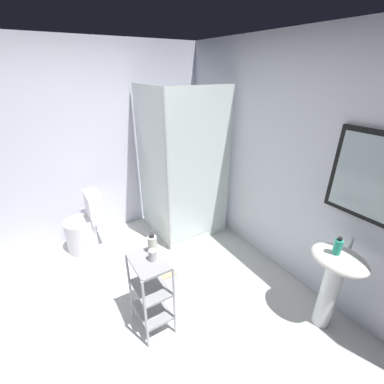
# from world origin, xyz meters

# --- Properties ---
(ground_plane) EXTENTS (4.20, 4.20, 0.02)m
(ground_plane) POSITION_xyz_m (0.00, 0.00, -0.01)
(ground_plane) COLOR silver
(wall_back) EXTENTS (4.20, 0.14, 2.50)m
(wall_back) POSITION_xyz_m (0.01, 1.85, 1.25)
(wall_back) COLOR silver
(wall_back) RESTS_ON ground_plane
(wall_left) EXTENTS (0.10, 4.20, 2.50)m
(wall_left) POSITION_xyz_m (-1.85, 0.00, 1.25)
(wall_left) COLOR silver
(wall_left) RESTS_ON ground_plane
(shower_stall) EXTENTS (0.92, 0.92, 2.00)m
(shower_stall) POSITION_xyz_m (-1.20, 1.18, 0.46)
(shower_stall) COLOR white
(shower_stall) RESTS_ON ground_plane
(pedestal_sink) EXTENTS (0.46, 0.37, 0.81)m
(pedestal_sink) POSITION_xyz_m (0.85, 1.52, 0.58)
(pedestal_sink) COLOR white
(pedestal_sink) RESTS_ON ground_plane
(sink_faucet) EXTENTS (0.03, 0.03, 0.10)m
(sink_faucet) POSITION_xyz_m (0.85, 1.64, 0.86)
(sink_faucet) COLOR silver
(sink_faucet) RESTS_ON pedestal_sink
(toilet) EXTENTS (0.37, 0.49, 0.76)m
(toilet) POSITION_xyz_m (-1.48, -0.08, 0.31)
(toilet) COLOR white
(toilet) RESTS_ON ground_plane
(storage_cart) EXTENTS (0.38, 0.28, 0.74)m
(storage_cart) POSITION_xyz_m (0.04, 0.18, 0.44)
(storage_cart) COLOR silver
(storage_cart) RESTS_ON ground_plane
(hand_soap_bottle) EXTENTS (0.06, 0.06, 0.15)m
(hand_soap_bottle) POSITION_xyz_m (0.83, 1.48, 0.88)
(hand_soap_bottle) COLOR #2DBC99
(hand_soap_bottle) RESTS_ON pedestal_sink
(lotion_bottle_white) EXTENTS (0.08, 0.08, 0.18)m
(lotion_bottle_white) POSITION_xyz_m (-0.06, 0.26, 0.82)
(lotion_bottle_white) COLOR white
(lotion_bottle_white) RESTS_ON storage_cart
(rinse_cup) EXTENTS (0.06, 0.06, 0.10)m
(rinse_cup) POSITION_xyz_m (0.05, 0.22, 0.79)
(rinse_cup) COLOR silver
(rinse_cup) RESTS_ON storage_cart
(bath_mat) EXTENTS (0.60, 0.40, 0.02)m
(bath_mat) POSITION_xyz_m (-0.70, 0.48, 0.01)
(bath_mat) COLOR tan
(bath_mat) RESTS_ON ground_plane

